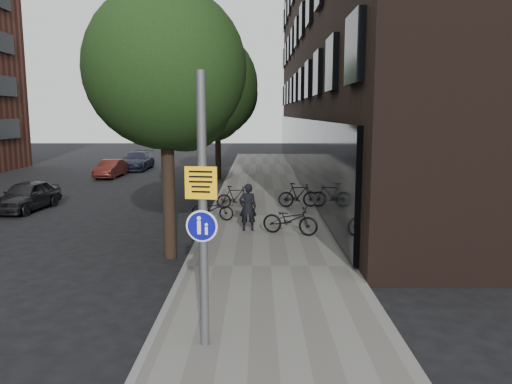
{
  "coord_description": "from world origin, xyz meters",
  "views": [
    {
      "loc": [
        -0.09,
        -9.32,
        4.09
      ],
      "look_at": [
        -0.14,
        3.93,
        2.0
      ],
      "focal_mm": 35.0,
      "sensor_mm": 36.0,
      "label": 1
    }
  ],
  "objects_px": {
    "pedestrian": "(248,207)",
    "parked_car_near": "(27,196)",
    "parked_bike_facade_near": "(290,220)",
    "signpost": "(203,211)"
  },
  "relations": [
    {
      "from": "parked_bike_facade_near",
      "to": "parked_car_near",
      "type": "xyz_separation_m",
      "value": [
        -10.91,
        4.73,
        0.02
      ]
    },
    {
      "from": "pedestrian",
      "to": "parked_bike_facade_near",
      "type": "xyz_separation_m",
      "value": [
        1.41,
        -0.54,
        -0.32
      ]
    },
    {
      "from": "signpost",
      "to": "parked_bike_facade_near",
      "type": "relative_size",
      "value": 2.47
    },
    {
      "from": "pedestrian",
      "to": "parked_bike_facade_near",
      "type": "distance_m",
      "value": 1.54
    },
    {
      "from": "pedestrian",
      "to": "parked_bike_facade_near",
      "type": "height_order",
      "value": "pedestrian"
    },
    {
      "from": "parked_bike_facade_near",
      "to": "parked_car_near",
      "type": "relative_size",
      "value": 0.51
    },
    {
      "from": "pedestrian",
      "to": "parked_car_near",
      "type": "distance_m",
      "value": 10.39
    },
    {
      "from": "signpost",
      "to": "pedestrian",
      "type": "height_order",
      "value": "signpost"
    },
    {
      "from": "pedestrian",
      "to": "signpost",
      "type": "bearing_deg",
      "value": 80.42
    },
    {
      "from": "pedestrian",
      "to": "parked_bike_facade_near",
      "type": "relative_size",
      "value": 0.86
    }
  ]
}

